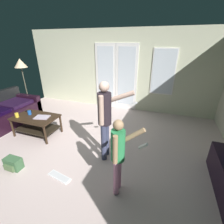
# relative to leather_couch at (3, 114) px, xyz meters

# --- Properties ---
(ground_plane) EXTENTS (6.35, 5.37, 0.02)m
(ground_plane) POSITION_rel_leather_couch_xyz_m (2.56, -0.35, -0.31)
(ground_plane) COLOR beige
(wall_back_with_doors) EXTENTS (6.35, 0.09, 2.57)m
(wall_back_with_doors) POSITION_rel_leather_couch_xyz_m (2.59, 2.30, 0.95)
(wall_back_with_doors) COLOR beige
(wall_back_with_doors) RESTS_ON ground_plane
(leather_couch) EXTENTS (0.97, 1.83, 0.85)m
(leather_couch) POSITION_rel_leather_couch_xyz_m (0.00, 0.00, 0.00)
(leather_couch) COLOR black
(leather_couch) RESTS_ON ground_plane
(coffee_table) EXTENTS (1.05, 0.64, 0.49)m
(coffee_table) POSITION_rel_leather_couch_xyz_m (1.29, -0.12, 0.06)
(coffee_table) COLOR black
(coffee_table) RESTS_ON ground_plane
(person_adult) EXTENTS (0.67, 0.44, 1.55)m
(person_adult) POSITION_rel_leather_couch_xyz_m (3.22, -0.35, 0.63)
(person_adult) COLOR #3B405D
(person_adult) RESTS_ON ground_plane
(person_child) EXTENTS (0.49, 0.35, 1.24)m
(person_child) POSITION_rel_leather_couch_xyz_m (3.69, -1.04, 0.44)
(person_child) COLOR pink
(person_child) RESTS_ON ground_plane
(floor_lamp) EXTENTS (0.40, 0.40, 1.66)m
(floor_lamp) POSITION_rel_leather_couch_xyz_m (-0.35, 1.24, 1.15)
(floor_lamp) COLOR #393420
(floor_lamp) RESTS_ON ground_plane
(backpack) EXTENTS (0.31, 0.21, 0.22)m
(backpack) POSITION_rel_leather_couch_xyz_m (1.74, -1.24, -0.19)
(backpack) COLOR #395F3C
(backpack) RESTS_ON ground_plane
(loose_keyboard) EXTENTS (0.46, 0.21, 0.02)m
(loose_keyboard) POSITION_rel_leather_couch_xyz_m (2.66, -1.14, -0.29)
(loose_keyboard) COLOR white
(loose_keyboard) RESTS_ON ground_plane
(laptop_closed) EXTENTS (0.38, 0.30, 0.02)m
(laptop_closed) POSITION_rel_leather_couch_xyz_m (1.49, -0.11, 0.20)
(laptop_closed) COLOR #BAABBE
(laptop_closed) RESTS_ON coffee_table
(cup_near_edge) EXTENTS (0.08, 0.08, 0.10)m
(cup_near_edge) POSITION_rel_leather_couch_xyz_m (1.07, -0.07, 0.24)
(cup_near_edge) COLOR #184DA3
(cup_near_edge) RESTS_ON coffee_table
(cup_by_laptop) EXTENTS (0.08, 0.08, 0.10)m
(cup_by_laptop) POSITION_rel_leather_couch_xyz_m (0.91, -0.29, 0.24)
(cup_by_laptop) COLOR gold
(cup_by_laptop) RESTS_ON coffee_table
(tv_remote_black) EXTENTS (0.18, 0.10, 0.02)m
(tv_remote_black) POSITION_rel_leather_couch_xyz_m (0.91, 0.05, 0.20)
(tv_remote_black) COLOR black
(tv_remote_black) RESTS_ON coffee_table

